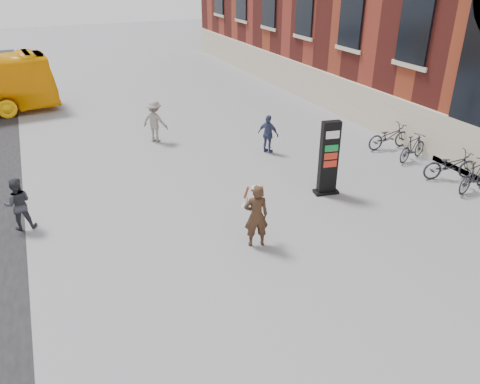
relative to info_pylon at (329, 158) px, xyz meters
name	(u,v)px	position (x,y,z in m)	size (l,w,h in m)	color
ground	(224,237)	(-4.06, -1.17, -1.22)	(100.00, 100.00, 0.00)	#9E9EA3
info_pylon	(329,158)	(0.00, 0.00, 0.00)	(0.84, 0.53, 2.44)	black
woman	(256,215)	(-3.43, -1.85, -0.31)	(0.77, 0.73, 1.77)	black
pedestrian_a	(18,204)	(-9.10, 1.61, -0.45)	(0.75, 0.58, 1.54)	#32343C
pedestrian_b	(155,121)	(-3.79, 7.04, -0.35)	(1.12, 0.64, 1.73)	gray
pedestrian_c	(268,134)	(-0.09, 3.98, -0.46)	(0.89, 0.37, 1.52)	#333C5C
bike_3	(475,175)	(4.54, -1.80, -0.68)	(0.51, 1.79, 1.07)	#28272F
bike_4	(451,165)	(4.54, -0.78, -0.71)	(0.67, 1.93, 1.01)	#28272F
bike_5	(413,148)	(4.54, 1.07, -0.72)	(0.47, 1.67, 1.01)	#28272F
bike_6	(389,136)	(4.54, 2.41, -0.72)	(0.67, 1.91, 1.00)	#28272F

